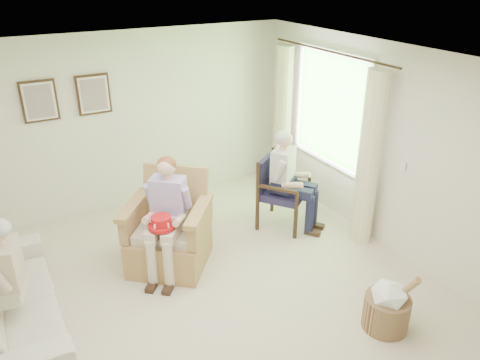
{
  "coord_description": "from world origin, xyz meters",
  "views": [
    {
      "loc": [
        -1.74,
        -3.76,
        3.44
      ],
      "look_at": [
        0.72,
        0.69,
        1.05
      ],
      "focal_mm": 35.0,
      "sensor_mm": 36.0,
      "label": 1
    }
  ],
  "objects_px": {
    "person_dark": "(288,174)",
    "red_hat": "(161,223)",
    "wicker_armchair": "(168,237)",
    "sofa": "(11,303)",
    "hatbox": "(388,306)",
    "person_wicker": "(170,208)",
    "person_sofa": "(4,276)",
    "wood_armchair": "(281,187)"
  },
  "relations": [
    {
      "from": "person_sofa",
      "to": "red_hat",
      "type": "relative_size",
      "value": 4.23
    },
    {
      "from": "red_hat",
      "to": "hatbox",
      "type": "height_order",
      "value": "red_hat"
    },
    {
      "from": "wood_armchair",
      "to": "person_dark",
      "type": "bearing_deg",
      "value": -127.27
    },
    {
      "from": "person_dark",
      "to": "person_sofa",
      "type": "height_order",
      "value": "person_dark"
    },
    {
      "from": "wicker_armchair",
      "to": "hatbox",
      "type": "xyz_separation_m",
      "value": [
        1.53,
        -2.15,
        -0.1
      ]
    },
    {
      "from": "person_dark",
      "to": "hatbox",
      "type": "bearing_deg",
      "value": -133.51
    },
    {
      "from": "person_wicker",
      "to": "person_sofa",
      "type": "xyz_separation_m",
      "value": [
        -1.8,
        -0.31,
        -0.1
      ]
    },
    {
      "from": "wicker_armchair",
      "to": "sofa",
      "type": "distance_m",
      "value": 1.83
    },
    {
      "from": "person_sofa",
      "to": "person_wicker",
      "type": "bearing_deg",
      "value": 113.81
    },
    {
      "from": "sofa",
      "to": "person_dark",
      "type": "relative_size",
      "value": 1.59
    },
    {
      "from": "sofa",
      "to": "person_wicker",
      "type": "height_order",
      "value": "person_wicker"
    },
    {
      "from": "wicker_armchair",
      "to": "person_dark",
      "type": "distance_m",
      "value": 1.83
    },
    {
      "from": "person_wicker",
      "to": "red_hat",
      "type": "bearing_deg",
      "value": -100.01
    },
    {
      "from": "sofa",
      "to": "person_wicker",
      "type": "bearing_deg",
      "value": -84.35
    },
    {
      "from": "hatbox",
      "to": "red_hat",
      "type": "bearing_deg",
      "value": 132.44
    },
    {
      "from": "sofa",
      "to": "person_dark",
      "type": "xyz_separation_m",
      "value": [
        3.58,
        0.36,
        0.49
      ]
    },
    {
      "from": "person_wicker",
      "to": "person_dark",
      "type": "height_order",
      "value": "person_wicker"
    },
    {
      "from": "wood_armchair",
      "to": "person_sofa",
      "type": "distance_m",
      "value": 3.64
    },
    {
      "from": "wood_armchair",
      "to": "sofa",
      "type": "relative_size",
      "value": 0.45
    },
    {
      "from": "hatbox",
      "to": "sofa",
      "type": "bearing_deg",
      "value": 151.38
    },
    {
      "from": "wicker_armchair",
      "to": "sofa",
      "type": "relative_size",
      "value": 0.53
    },
    {
      "from": "person_dark",
      "to": "red_hat",
      "type": "xyz_separation_m",
      "value": [
        -1.94,
        -0.32,
        -0.05
      ]
    },
    {
      "from": "person_dark",
      "to": "person_sofa",
      "type": "distance_m",
      "value": 3.61
    },
    {
      "from": "wood_armchair",
      "to": "person_dark",
      "type": "relative_size",
      "value": 0.72
    },
    {
      "from": "wood_armchair",
      "to": "wicker_armchair",
      "type": "bearing_deg",
      "value": 148.99
    },
    {
      "from": "sofa",
      "to": "hatbox",
      "type": "xyz_separation_m",
      "value": [
        3.34,
        -1.82,
        -0.05
      ]
    },
    {
      "from": "wood_armchair",
      "to": "sofa",
      "type": "distance_m",
      "value": 3.62
    },
    {
      "from": "wicker_armchair",
      "to": "red_hat",
      "type": "xyz_separation_m",
      "value": [
        -0.16,
        -0.3,
        0.39
      ]
    },
    {
      "from": "sofa",
      "to": "red_hat",
      "type": "xyz_separation_m",
      "value": [
        1.64,
        0.04,
        0.44
      ]
    },
    {
      "from": "wood_armchair",
      "to": "hatbox",
      "type": "xyz_separation_m",
      "value": [
        -0.24,
        -2.35,
        -0.28
      ]
    },
    {
      "from": "wicker_armchair",
      "to": "person_wicker",
      "type": "bearing_deg",
      "value": -50.84
    },
    {
      "from": "wicker_armchair",
      "to": "person_dark",
      "type": "xyz_separation_m",
      "value": [
        1.77,
        0.03,
        0.44
      ]
    },
    {
      "from": "person_wicker",
      "to": "sofa",
      "type": "bearing_deg",
      "value": -135.19
    },
    {
      "from": "wicker_armchair",
      "to": "person_sofa",
      "type": "distance_m",
      "value": 1.9
    },
    {
      "from": "wicker_armchair",
      "to": "person_wicker",
      "type": "relative_size",
      "value": 0.83
    },
    {
      "from": "sofa",
      "to": "hatbox",
      "type": "height_order",
      "value": "hatbox"
    },
    {
      "from": "sofa",
      "to": "hatbox",
      "type": "relative_size",
      "value": 3.19
    },
    {
      "from": "person_sofa",
      "to": "hatbox",
      "type": "height_order",
      "value": "person_sofa"
    },
    {
      "from": "person_sofa",
      "to": "red_hat",
      "type": "bearing_deg",
      "value": 109.93
    },
    {
      "from": "red_hat",
      "to": "sofa",
      "type": "bearing_deg",
      "value": -178.73
    },
    {
      "from": "person_sofa",
      "to": "hatbox",
      "type": "distance_m",
      "value": 3.77
    },
    {
      "from": "person_dark",
      "to": "hatbox",
      "type": "distance_m",
      "value": 2.26
    }
  ]
}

